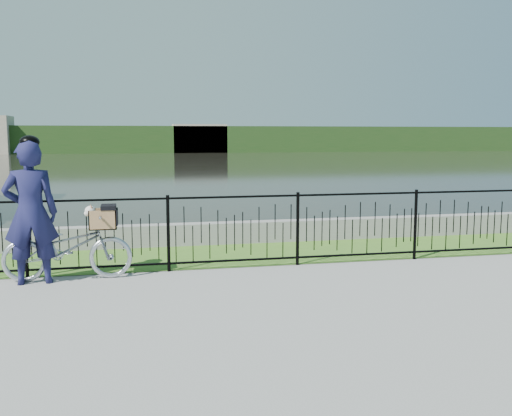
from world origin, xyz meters
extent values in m
plane|color=gray|center=(0.00, 0.00, 0.00)|extent=(120.00, 120.00, 0.00)
cube|color=#467223|center=(0.00, 2.60, 0.00)|extent=(60.00, 2.00, 0.01)
plane|color=black|center=(0.00, 33.00, 0.00)|extent=(120.00, 120.00, 0.00)
cube|color=gray|center=(0.00, 3.60, 0.20)|extent=(60.00, 0.30, 0.40)
cube|color=#254219|center=(0.00, 60.00, 1.50)|extent=(120.00, 6.00, 3.00)
cube|color=#A59984|center=(6.00, 58.50, 1.60)|extent=(6.00, 3.00, 3.20)
imported|color=#B4B9C1|center=(-2.41, 1.40, 0.46)|extent=(1.76, 0.62, 0.93)
cube|color=black|center=(-1.92, 1.40, 0.72)|extent=(0.38, 0.18, 0.02)
cube|color=#987046|center=(-1.92, 1.40, 0.72)|extent=(0.37, 0.32, 0.01)
cube|color=#987046|center=(-1.92, 1.55, 0.85)|extent=(0.37, 0.02, 0.27)
cube|color=#987046|center=(-1.92, 1.25, 0.85)|extent=(0.37, 0.02, 0.27)
cube|color=#987046|center=(-1.74, 1.40, 0.85)|extent=(0.02, 0.32, 0.27)
cube|color=#987046|center=(-2.10, 1.40, 0.85)|extent=(0.01, 0.32, 0.27)
cube|color=black|center=(-1.84, 1.40, 1.02)|extent=(0.21, 0.34, 0.06)
cube|color=black|center=(-1.73, 1.40, 0.88)|extent=(0.02, 0.34, 0.22)
ellipsoid|color=silver|center=(-1.94, 1.40, 0.85)|extent=(0.31, 0.22, 0.20)
sphere|color=silver|center=(-2.09, 1.38, 0.97)|extent=(0.15, 0.15, 0.15)
sphere|color=silver|center=(-2.14, 1.36, 0.94)|extent=(0.07, 0.07, 0.07)
sphere|color=black|center=(-2.16, 1.35, 0.93)|extent=(0.02, 0.02, 0.02)
cone|color=#A26343|center=(-2.09, 1.44, 1.03)|extent=(0.06, 0.08, 0.08)
cone|color=#A26343|center=(-2.07, 1.34, 1.03)|extent=(0.06, 0.08, 0.08)
imported|color=#171840|center=(-2.86, 1.30, 0.98)|extent=(0.76, 0.53, 1.96)
ellipsoid|color=black|center=(-2.86, 1.30, 1.94)|extent=(0.26, 0.29, 0.18)
camera|label=1|loc=(-1.49, -6.83, 2.03)|focal=40.00mm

